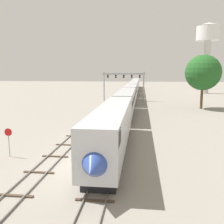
# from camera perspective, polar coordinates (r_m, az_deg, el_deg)

# --- Properties ---
(ground_plane) EXTENTS (400.00, 400.00, 0.00)m
(ground_plane) POSITION_cam_1_polar(r_m,az_deg,el_deg) (22.98, -6.13, -12.15)
(ground_plane) COLOR gray
(track_main) EXTENTS (2.60, 200.00, 0.16)m
(track_main) POSITION_cam_1_polar(r_m,az_deg,el_deg) (81.33, 4.67, 3.28)
(track_main) COLOR slate
(track_main) RESTS_ON ground
(track_near) EXTENTS (2.60, 160.00, 0.16)m
(track_near) POSITION_cam_1_polar(r_m,az_deg,el_deg) (61.98, -1.10, 1.48)
(track_near) COLOR slate
(track_near) RESTS_ON ground
(passenger_train) EXTENTS (3.04, 131.69, 4.80)m
(passenger_train) POSITION_cam_1_polar(r_m,az_deg,el_deg) (80.74, 4.69, 5.05)
(passenger_train) COLOR silver
(passenger_train) RESTS_ON ground
(signal_gantry) EXTENTS (12.10, 0.49, 8.40)m
(signal_gantry) POSITION_cam_1_polar(r_m,az_deg,el_deg) (72.48, 2.69, 7.41)
(signal_gantry) COLOR #999BA0
(signal_gantry) RESTS_ON ground
(water_tower) EXTENTS (8.76, 8.76, 26.76)m
(water_tower) POSITION_cam_1_polar(r_m,az_deg,el_deg) (105.26, 21.04, 15.22)
(water_tower) COLOR beige
(water_tower) RESTS_ON ground
(stop_sign) EXTENTS (0.76, 0.08, 2.88)m
(stop_sign) POSITION_cam_1_polar(r_m,az_deg,el_deg) (26.62, -22.56, -5.60)
(stop_sign) COLOR gray
(stop_sign) RESTS_ON ground
(trackside_tree_left) EXTENTS (7.94, 7.94, 12.18)m
(trackside_tree_left) POSITION_cam_1_polar(r_m,az_deg,el_deg) (59.96, 20.10, 8.46)
(trackside_tree_left) COLOR brown
(trackside_tree_left) RESTS_ON ground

